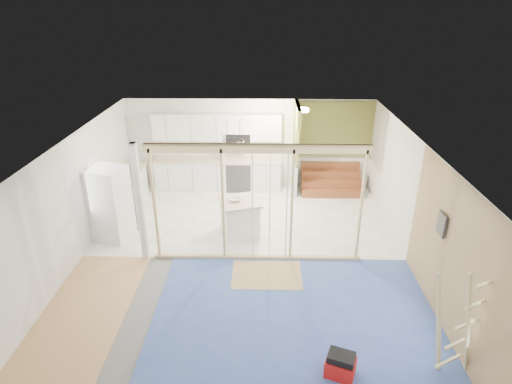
{
  "coord_description": "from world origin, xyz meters",
  "views": [
    {
      "loc": [
        0.43,
        -7.8,
        5.1
      ],
      "look_at": [
        0.26,
        0.6,
        1.31
      ],
      "focal_mm": 30.0,
      "sensor_mm": 36.0,
      "label": 1
    }
  ],
  "objects_px": {
    "toolbox": "(341,366)",
    "island": "(240,217)",
    "ladder": "(457,324)",
    "fridge": "(111,204)"
  },
  "relations": [
    {
      "from": "toolbox",
      "to": "ladder",
      "type": "relative_size",
      "value": 0.28
    },
    {
      "from": "fridge",
      "to": "island",
      "type": "distance_m",
      "value": 2.96
    },
    {
      "from": "island",
      "to": "ladder",
      "type": "relative_size",
      "value": 0.59
    },
    {
      "from": "island",
      "to": "toolbox",
      "type": "xyz_separation_m",
      "value": [
        1.71,
        -4.2,
        -0.24
      ]
    },
    {
      "from": "ladder",
      "to": "island",
      "type": "bearing_deg",
      "value": 107.87
    },
    {
      "from": "toolbox",
      "to": "island",
      "type": "bearing_deg",
      "value": 133.1
    },
    {
      "from": "island",
      "to": "toolbox",
      "type": "bearing_deg",
      "value": -84.36
    },
    {
      "from": "fridge",
      "to": "ladder",
      "type": "height_order",
      "value": "ladder"
    },
    {
      "from": "fridge",
      "to": "island",
      "type": "xyz_separation_m",
      "value": [
        2.91,
        0.25,
        -0.44
      ]
    },
    {
      "from": "island",
      "to": "ladder",
      "type": "distance_m",
      "value": 5.31
    }
  ]
}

